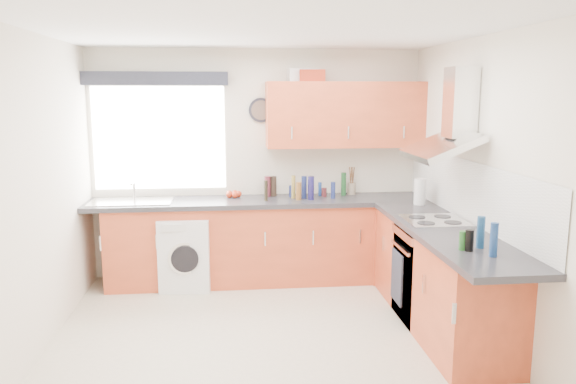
{
  "coord_description": "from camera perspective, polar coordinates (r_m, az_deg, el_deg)",
  "views": [
    {
      "loc": [
        -0.29,
        -4.39,
        2.04
      ],
      "look_at": [
        0.25,
        0.85,
        1.1
      ],
      "focal_mm": 35.0,
      "sensor_mm": 36.0,
      "label": 1
    }
  ],
  "objects": [
    {
      "name": "base_cab_corner",
      "position": [
        6.36,
        10.69,
        -4.72
      ],
      "size": [
        0.6,
        0.6,
        0.86
      ],
      "primitive_type": "cube",
      "color": "#AD4224",
      "rests_on": "ground_plane"
    },
    {
      "name": "jar_11",
      "position": [
        6.13,
        0.4,
        0.08
      ],
      "size": [
        0.06,
        0.06,
        0.12
      ],
      "primitive_type": "cylinder",
      "color": "navy",
      "rests_on": "worktop_back"
    },
    {
      "name": "jar_5",
      "position": [
        6.04,
        1.64,
        0.48
      ],
      "size": [
        0.06,
        0.06,
        0.24
      ],
      "primitive_type": "cylinder",
      "color": "navy",
      "rests_on": "worktop_back"
    },
    {
      "name": "window",
      "position": [
        6.24,
        -12.92,
        5.36
      ],
      "size": [
        1.4,
        0.02,
        1.1
      ],
      "primitive_type": "cube",
      "color": "silver",
      "rests_on": "wall_back"
    },
    {
      "name": "tomato_cluster",
      "position": [
        6.14,
        -5.57,
        -0.21
      ],
      "size": [
        0.16,
        0.16,
        0.07
      ],
      "primitive_type": null,
      "rotation": [
        0.0,
        0.0,
        0.04
      ],
      "color": "#B62C13",
      "rests_on": "worktop_back"
    },
    {
      "name": "washing_machine",
      "position": [
        6.04,
        -10.25,
        -6.0
      ],
      "size": [
        0.56,
        0.54,
        0.76
      ],
      "primitive_type": "cube",
      "rotation": [
        0.0,
        0.0,
        -0.08
      ],
      "color": "silver",
      "rests_on": "ground_plane"
    },
    {
      "name": "upper_cabinets",
      "position": [
        6.14,
        5.81,
        7.83
      ],
      "size": [
        1.7,
        0.35,
        0.7
      ],
      "primitive_type": "cube",
      "color": "#AD4224",
      "rests_on": "wall_back"
    },
    {
      "name": "hob_plate",
      "position": [
        5.14,
        14.66,
        -2.83
      ],
      "size": [
        0.52,
        0.52,
        0.01
      ],
      "primitive_type": "cube",
      "color": "silver",
      "rests_on": "worktop_right"
    },
    {
      "name": "kitchen_roll",
      "position": [
        5.85,
        13.26,
        0.04
      ],
      "size": [
        0.14,
        0.14,
        0.27
      ],
      "primitive_type": "cylinder",
      "rotation": [
        0.0,
        0.0,
        -0.2
      ],
      "color": "silver",
      "rests_on": "worktop_right"
    },
    {
      "name": "wall_left",
      "position": [
        4.7,
        -24.5,
        -0.46
      ],
      "size": [
        0.02,
        3.6,
        2.5
      ],
      "primitive_type": "cube",
      "color": "silver",
      "rests_on": "ground_plane"
    },
    {
      "name": "window_blind",
      "position": [
        6.14,
        -13.26,
        11.16
      ],
      "size": [
        1.5,
        0.18,
        0.14
      ],
      "primitive_type": "cube",
      "color": "#20212A",
      "rests_on": "wall_back"
    },
    {
      "name": "oven",
      "position": [
        5.27,
        14.42,
        -8.05
      ],
      "size": [
        0.56,
        0.58,
        0.85
      ],
      "primitive_type": "cube",
      "color": "black",
      "rests_on": "ground_plane"
    },
    {
      "name": "wall_right",
      "position": [
        4.92,
        19.32,
        0.32
      ],
      "size": [
        0.02,
        3.6,
        2.5
      ],
      "primitive_type": "cube",
      "color": "silver",
      "rests_on": "ground_plane"
    },
    {
      "name": "jar_7",
      "position": [
        6.15,
        3.69,
        -0.03
      ],
      "size": [
        0.05,
        0.05,
        0.1
      ],
      "primitive_type": "cylinder",
      "color": "#551E22",
      "rests_on": "worktop_back"
    },
    {
      "name": "wall_clock",
      "position": [
        6.16,
        -2.75,
        8.3
      ],
      "size": [
        0.27,
        0.04,
        0.27
      ],
      "primitive_type": "cylinder",
      "rotation": [
        1.57,
        0.0,
        0.0
      ],
      "color": "#20212A",
      "rests_on": "wall_back"
    },
    {
      "name": "casserole",
      "position": [
        6.16,
        1.53,
        11.77
      ],
      "size": [
        0.34,
        0.25,
        0.14
      ],
      "primitive_type": "cube",
      "rotation": [
        0.0,
        0.0,
        0.06
      ],
      "color": "silver",
      "rests_on": "upper_cabinets"
    },
    {
      "name": "wall_back",
      "position": [
        6.24,
        -3.19,
        2.84
      ],
      "size": [
        3.6,
        0.02,
        2.5
      ],
      "primitive_type": "cube",
      "color": "silver",
      "rests_on": "ground_plane"
    },
    {
      "name": "bottle_3",
      "position": [
        4.15,
        20.18,
        -4.57
      ],
      "size": [
        0.06,
        0.06,
        0.24
      ],
      "primitive_type": "cylinder",
      "color": "navy",
      "rests_on": "worktop_right"
    },
    {
      "name": "storage_box",
      "position": [
        6.08,
        2.46,
        11.73
      ],
      "size": [
        0.29,
        0.25,
        0.12
      ],
      "primitive_type": "cube",
      "rotation": [
        0.0,
        0.0,
        -0.1
      ],
      "color": "#9C2913",
      "rests_on": "upper_cabinets"
    },
    {
      "name": "jar_6",
      "position": [
        6.17,
        -1.52,
        0.6
      ],
      "size": [
        0.07,
        0.07,
        0.22
      ],
      "primitive_type": "cylinder",
      "color": "#2F221A",
      "rests_on": "worktop_back"
    },
    {
      "name": "ground_plane",
      "position": [
        4.85,
        -1.97,
        -14.77
      ],
      "size": [
        3.6,
        3.6,
        0.0
      ],
      "primitive_type": "plane",
      "color": "beige"
    },
    {
      "name": "bottle_1",
      "position": [
        4.26,
        17.34,
        -4.73
      ],
      "size": [
        0.06,
        0.06,
        0.14
      ],
      "primitive_type": "cylinder",
      "color": "#1C501D",
      "rests_on": "worktop_right"
    },
    {
      "name": "jar_8",
      "position": [
        6.24,
        5.67,
        0.82
      ],
      "size": [
        0.06,
        0.06,
        0.25
      ],
      "primitive_type": "cylinder",
      "color": "#1A4921",
      "rests_on": "worktop_back"
    },
    {
      "name": "base_cab_back",
      "position": [
        6.12,
        -3.92,
        -5.17
      ],
      "size": [
        3.0,
        0.58,
        0.86
      ],
      "primitive_type": "cube",
      "color": "#AD4224",
      "rests_on": "ground_plane"
    },
    {
      "name": "sink",
      "position": [
        6.08,
        -15.65,
        -0.59
      ],
      "size": [
        0.84,
        0.46,
        0.1
      ],
      "primitive_type": null,
      "color": "silver",
      "rests_on": "worktop_back"
    },
    {
      "name": "jar_3",
      "position": [
        6.06,
        4.6,
        0.19
      ],
      "size": [
        0.05,
        0.05,
        0.18
      ],
      "primitive_type": "cylinder",
      "color": "navy",
      "rests_on": "worktop_back"
    },
    {
      "name": "bottle_0",
      "position": [
        4.25,
        17.94,
        -4.7
      ],
      "size": [
        0.06,
        0.06,
        0.16
      ],
      "primitive_type": "cylinder",
      "color": "black",
      "rests_on": "worktop_right"
    },
    {
      "name": "bottle_2",
      "position": [
        4.35,
        18.99,
        -3.88
      ],
      "size": [
        0.06,
        0.06,
        0.24
      ],
      "primitive_type": "cylinder",
      "color": "navy",
      "rests_on": "worktop_right"
    },
    {
      "name": "jar_10",
      "position": [
        5.94,
        1.08,
        0.09
      ],
      "size": [
        0.06,
        0.06,
        0.19
      ],
      "primitive_type": "cylinder",
      "color": "brown",
      "rests_on": "worktop_back"
    },
    {
      "name": "jar_1",
      "position": [
        5.95,
        2.34,
        0.41
      ],
      "size": [
        0.07,
        0.07,
        0.25
      ],
      "primitive_type": "cylinder",
      "color": "#191447",
      "rests_on": "worktop_back"
    },
    {
      "name": "worktop_back",
      "position": [
        6.01,
        -3.01,
        -0.98
      ],
      "size": [
        3.6,
        0.62,
        0.05
      ],
      "primitive_type": "cube",
      "color": "#27262A",
      "rests_on": "base_cab_back"
    },
    {
      "name": "utensil_pot",
      "position": [
        6.32,
        6.47,
        0.35
      ],
      "size": [
        0.1,
        0.1,
        0.13
      ],
      "primitive_type": "cylinder",
      "rotation": [
        0.0,
        0.0,
        0.13
      ],
      "color": "gray",
      "rests_on": "worktop_back"
    },
    {
      "name": "jar_9",
      "position": [
        5.89,
        -2.26,
        0.13
      ],
      "size": [
        0.04,
        0.04,
        0.22
      ],
      "primitive_type": "cylinder",
      "color": "black",
      "rests_on": "worktop_back"
    },
    {
      "name": "extractor_hood",
      "position": [
        5.06,
        16.16,
        6.67
      ],
      "size": [
        0.52,
        0.78,
        0.66
      ],
      "primitive_type": null,
      "color": "silver",
      "rests_on": "wall_right"
    },
    {
      "name": "worktop_right",
      "position": [
        4.88,
        15.88,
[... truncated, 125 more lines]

